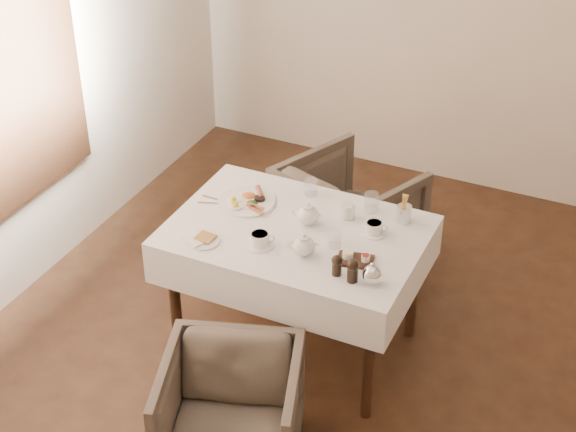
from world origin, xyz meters
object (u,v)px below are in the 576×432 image
(table, at_px, (296,248))
(armchair_far, at_px, (348,214))
(armchair_near, at_px, (231,413))
(teapot_centre, at_px, (308,213))
(breakfast_plate, at_px, (247,201))

(table, xyz_separation_m, armchair_far, (-0.05, 0.86, -0.31))
(armchair_near, bearing_deg, table, 76.03)
(table, relative_size, armchair_near, 2.01)
(armchair_far, bearing_deg, teapot_centre, 119.15)
(armchair_far, distance_m, breakfast_plate, 0.91)
(table, relative_size, breakfast_plate, 4.21)
(breakfast_plate, xyz_separation_m, teapot_centre, (0.37, -0.05, 0.05))
(table, bearing_deg, breakfast_plate, 160.20)
(breakfast_plate, distance_m, teapot_centre, 0.38)
(armchair_near, height_order, teapot_centre, teapot_centre)
(teapot_centre, bearing_deg, table, -121.96)
(teapot_centre, bearing_deg, breakfast_plate, 162.91)
(breakfast_plate, relative_size, teapot_centre, 1.96)
(armchair_far, bearing_deg, breakfast_plate, 91.78)
(armchair_near, height_order, breakfast_plate, breakfast_plate)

